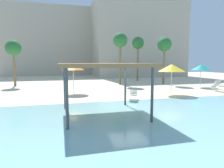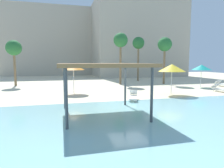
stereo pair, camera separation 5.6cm
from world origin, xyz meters
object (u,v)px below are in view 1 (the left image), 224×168
lounge_chair_2 (221,84)px  lounge_chair_0 (219,88)px  lounge_chair_1 (133,96)px  palm_tree_3 (138,44)px  beach_umbrella_teal_1 (201,67)px  shade_pavilion (103,66)px  beach_umbrella_orange_0 (73,67)px  beach_umbrella_yellow_3 (172,68)px  palm_tree_2 (164,46)px  palm_tree_1 (120,42)px  palm_tree_0 (13,49)px

lounge_chair_2 → lounge_chair_0: bearing=-39.6°
lounge_chair_1 → palm_tree_3: (6.64, 15.31, 5.53)m
beach_umbrella_teal_1 → lounge_chair_1: (-10.90, -5.80, -2.05)m
shade_pavilion → beach_umbrella_orange_0: shade_pavilion is taller
beach_umbrella_teal_1 → beach_umbrella_yellow_3: (-6.43, -3.95, 0.09)m
beach_umbrella_orange_0 → lounge_chair_1: size_ratio=1.43×
lounge_chair_0 → palm_tree_2: bearing=-172.2°
beach_umbrella_yellow_3 → palm_tree_3: 14.05m
beach_umbrella_orange_0 → palm_tree_2: bearing=22.0°
palm_tree_1 → palm_tree_2: (5.99, -0.94, -0.47)m
beach_umbrella_orange_0 → beach_umbrella_yellow_3: (8.74, -3.07, -0.07)m
palm_tree_2 → beach_umbrella_yellow_3: bearing=-115.2°
lounge_chair_0 → palm_tree_1: 13.01m
lounge_chair_0 → palm_tree_0: palm_tree_0 is taller
beach_umbrella_teal_1 → beach_umbrella_yellow_3: bearing=-148.4°
lounge_chair_0 → lounge_chair_2: 5.30m
beach_umbrella_yellow_3 → lounge_chair_1: beach_umbrella_yellow_3 is taller
lounge_chair_0 → palm_tree_3: (-3.51, 13.25, 5.53)m
lounge_chair_1 → palm_tree_0: palm_tree_0 is taller
beach_umbrella_orange_0 → lounge_chair_0: bearing=-11.2°
palm_tree_3 → palm_tree_1: bearing=-134.6°
lounge_chair_0 → beach_umbrella_teal_1: bearing=163.4°
lounge_chair_0 → lounge_chair_1: bearing=-83.8°
beach_umbrella_orange_0 → palm_tree_0: bearing=131.0°
palm_tree_0 → palm_tree_2: 19.57m
beach_umbrella_teal_1 → lounge_chair_0: beach_umbrella_teal_1 is taller
beach_umbrella_orange_0 → palm_tree_2: palm_tree_2 is taller
palm_tree_1 → palm_tree_0: bearing=172.4°
shade_pavilion → lounge_chair_0: 14.67m
shade_pavilion → lounge_chair_1: (3.20, 3.54, -2.42)m
palm_tree_3 → shade_pavilion: bearing=-117.5°
palm_tree_2 → shade_pavilion: bearing=-130.3°
beach_umbrella_teal_1 → palm_tree_1: palm_tree_1 is taller
beach_umbrella_teal_1 → palm_tree_0: palm_tree_0 is taller
beach_umbrella_orange_0 → lounge_chair_2: size_ratio=1.46×
beach_umbrella_orange_0 → beach_umbrella_teal_1: 15.19m
beach_umbrella_orange_0 → lounge_chair_1: (4.27, -4.92, -2.20)m
beach_umbrella_orange_0 → palm_tree_0: (-6.79, 7.81, 2.11)m
palm_tree_0 → palm_tree_3: bearing=8.3°
palm_tree_1 → palm_tree_2: bearing=-8.9°
palm_tree_3 → palm_tree_2: bearing=-72.6°
beach_umbrella_yellow_3 → palm_tree_0: 19.09m
palm_tree_1 → palm_tree_3: 6.15m
lounge_chair_1 → lounge_chair_2: bearing=134.6°
palm_tree_2 → lounge_chair_2: bearing=-36.9°
beach_umbrella_yellow_3 → palm_tree_2: palm_tree_2 is taller
lounge_chair_1 → palm_tree_3: size_ratio=0.28×
palm_tree_0 → shade_pavilion: bearing=-64.2°
beach_umbrella_teal_1 → palm_tree_3: (-4.26, 9.52, 3.49)m
shade_pavilion → beach_umbrella_yellow_3: size_ratio=1.69×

